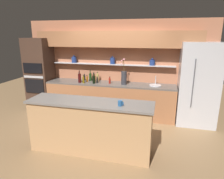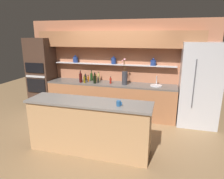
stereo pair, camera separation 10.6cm
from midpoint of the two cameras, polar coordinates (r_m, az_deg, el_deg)
ground_plane at (r=4.66m, az=-2.67°, el=-12.83°), size 12.00×12.00×0.00m
back_wall_unit at (r=5.62m, az=1.99°, el=8.70°), size 5.20×0.44×2.60m
back_counter_unit at (r=5.61m, az=0.11°, el=-2.73°), size 3.55×0.62×0.92m
island_counter at (r=3.89m, az=-5.73°, el=-10.44°), size 2.36×0.61×1.02m
refrigerator at (r=5.30m, az=24.17°, el=1.15°), size 0.92×0.73×2.04m
oven_tower at (r=6.34m, az=-18.95°, el=4.15°), size 0.70×0.64×2.12m
flower_vase at (r=5.30m, az=4.22°, el=3.47°), size 0.16×0.15×0.70m
sink_fixture at (r=5.30m, az=13.05°, el=1.23°), size 0.31×0.31×0.25m
bottle_spirit_0 at (r=5.70m, az=-8.51°, el=3.36°), size 0.06×0.06×0.27m
bottle_sauce_1 at (r=5.42m, az=0.14°, el=2.56°), size 0.05×0.05×0.19m
bottle_wine_2 at (r=5.59m, az=-8.41°, el=3.32°), size 0.08×0.08×0.34m
bottle_sauce_3 at (r=5.68m, az=-6.28°, el=3.08°), size 0.05×0.05×0.19m
bottle_oil_4 at (r=5.66m, az=-4.15°, el=3.18°), size 0.06×0.06×0.23m
bottle_wine_5 at (r=5.80m, az=-5.35°, el=3.66°), size 0.08×0.08×0.30m
bottle_sauce_6 at (r=5.88m, az=-7.02°, el=3.43°), size 0.06×0.06×0.19m
bottle_oil_7 at (r=5.53m, az=-7.34°, el=2.84°), size 0.05×0.05×0.23m
bottle_wine_8 at (r=5.44m, az=-4.42°, el=2.91°), size 0.07×0.07×0.30m
bottle_spirit_9 at (r=5.71m, az=-3.32°, el=3.52°), size 0.06×0.06×0.27m
bottle_sauce_10 at (r=5.52m, az=-3.42°, el=2.70°), size 0.05×0.05×0.17m
coffee_mug at (r=3.43m, az=2.80°, el=-3.97°), size 0.10×0.08×0.09m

